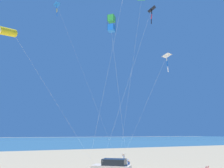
{
  "coord_description": "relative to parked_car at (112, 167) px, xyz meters",
  "views": [
    {
      "loc": [
        25.38,
        -15.68,
        4.64
      ],
      "look_at": [
        6.31,
        -6.98,
        9.09
      ],
      "focal_mm": 37.51,
      "sensor_mm": 36.0,
      "label": 1
    }
  ],
  "objects": [
    {
      "name": "ocean_water_strip",
      "position": [
        -165.27,
        4.21,
        -0.95
      ],
      "size": [
        240.0,
        600.0,
        0.01
      ],
      "primitive_type": "cube",
      "color": "#386B84",
      "rests_on": "ground_plane"
    },
    {
      "name": "parked_car",
      "position": [
        0.0,
        0.0,
        0.0
      ],
      "size": [
        4.14,
        4.51,
        1.85
      ],
      "color": "beige",
      "rests_on": "ground_plane"
    },
    {
      "name": "person_adult_flyer",
      "position": [
        -7.08,
        5.09,
        0.05
      ],
      "size": [
        0.64,
        0.66,
        1.83
      ],
      "color": "#B72833",
      "rests_on": "ground_plane"
    },
    {
      "name": "person_child_green_jacket",
      "position": [
        -1.56,
        2.95,
        -0.11
      ],
      "size": [
        0.53,
        0.45,
        1.54
      ],
      "color": "#335199",
      "rests_on": "ground_plane"
    },
    {
      "name": "kite_delta_teal_far_right",
      "position": [
        -3.47,
        -6.44,
        20.29
      ],
      "size": [
        2.82,
        10.83,
        21.61
      ],
      "color": "blue",
      "rests_on": "ground_plane"
    },
    {
      "name": "kite_delta_yellow_midlevel",
      "position": [
        5.61,
        3.9,
        11.91
      ],
      "size": [
        12.66,
        1.44,
        13.14
      ],
      "color": "white",
      "rests_on": "ground_plane"
    },
    {
      "name": "kite_box_checkered_midright",
      "position": [
        6.66,
        -3.11,
        13.77
      ],
      "size": [
        8.66,
        6.41,
        15.53
      ],
      "color": "green",
      "rests_on": "ground_plane"
    },
    {
      "name": "kite_delta_purple_drifting",
      "position": [
        7.19,
        1.03,
        15.87
      ],
      "size": [
        5.89,
        4.21,
        17.2
      ],
      "color": "black",
      "rests_on": "ground_plane"
    }
  ]
}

